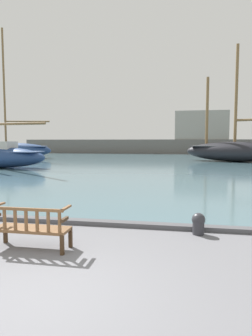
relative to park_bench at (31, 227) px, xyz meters
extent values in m
plane|color=slate|center=(0.98, -1.83, -0.47)|extent=(160.00, 160.00, 0.00)
cube|color=#476670|center=(0.98, 42.17, -0.43)|extent=(100.00, 80.00, 0.08)
cube|color=#4C4C50|center=(0.98, 2.02, -0.41)|extent=(40.00, 0.30, 0.12)
cube|color=#3D2A19|center=(-0.76, 0.26, -0.26)|extent=(0.07, 0.07, 0.42)
cube|color=#3D2A19|center=(0.77, 0.26, -0.26)|extent=(0.07, 0.07, 0.42)
cube|color=#3D2A19|center=(0.76, -0.19, -0.26)|extent=(0.07, 0.07, 0.42)
cube|color=brown|center=(0.00, 0.04, -0.05)|extent=(1.60, 0.53, 0.06)
cube|color=brown|center=(0.00, -0.18, 0.42)|extent=(1.60, 0.06, 0.06)
cube|color=brown|center=(-0.48, -0.18, 0.19)|extent=(0.06, 0.04, 0.41)
cube|color=brown|center=(-0.24, -0.18, 0.19)|extent=(0.06, 0.04, 0.41)
cube|color=brown|center=(0.00, -0.18, 0.19)|extent=(0.06, 0.04, 0.41)
cube|color=brown|center=(0.24, -0.18, 0.19)|extent=(0.06, 0.04, 0.41)
cube|color=brown|center=(0.48, -0.19, 0.19)|extent=(0.06, 0.04, 0.41)
cube|color=brown|center=(0.72, -0.19, 0.19)|extent=(0.06, 0.04, 0.41)
cube|color=#3D2A19|center=(0.77, -0.06, 0.22)|extent=(0.06, 0.30, 0.06)
cube|color=brown|center=(0.77, 0.03, 0.43)|extent=(0.06, 0.47, 0.04)
cube|color=beige|center=(-11.47, 16.68, 1.38)|extent=(2.19, 1.60, 0.78)
cylinder|color=brown|center=(-9.91, 16.52, 3.19)|extent=(4.99, 0.71, 0.20)
ellipsoid|color=navy|center=(-18.75, 29.19, 0.60)|extent=(11.04, 4.97, 1.99)
cube|color=#516B9E|center=(-18.75, 29.19, 1.15)|extent=(9.64, 4.06, 0.08)
cylinder|color=brown|center=(-19.01, 29.13, 8.46)|extent=(0.24, 0.24, 14.54)
cylinder|color=brown|center=(-16.33, 29.80, 4.31)|extent=(5.42, 1.52, 0.20)
ellipsoid|color=black|center=(8.86, 27.96, 0.68)|extent=(11.46, 6.69, 2.14)
cube|color=#4C4C51|center=(8.86, 27.96, 1.27)|extent=(9.94, 5.50, 0.08)
cylinder|color=brown|center=(8.60, 28.05, 6.59)|extent=(0.31, 0.31, 10.57)
cylinder|color=brown|center=(5.74, 29.08, 5.07)|extent=(0.31, 0.31, 7.53)
cylinder|color=#2D2D33|center=(3.49, 1.67, -0.29)|extent=(0.28, 0.28, 0.37)
sphere|color=#2D2D33|center=(3.49, 1.67, -0.10)|extent=(0.32, 0.32, 0.32)
cube|color=#66605B|center=(0.98, 47.57, 0.82)|extent=(53.41, 2.40, 2.57)
cube|color=gray|center=(6.26, 47.57, 4.54)|extent=(8.93, 2.00, 4.87)
camera|label=1|loc=(3.08, -5.63, 1.78)|focal=32.00mm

